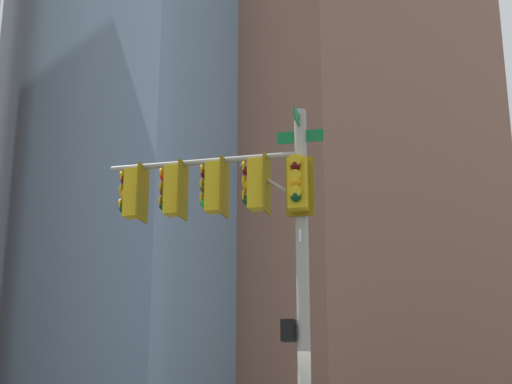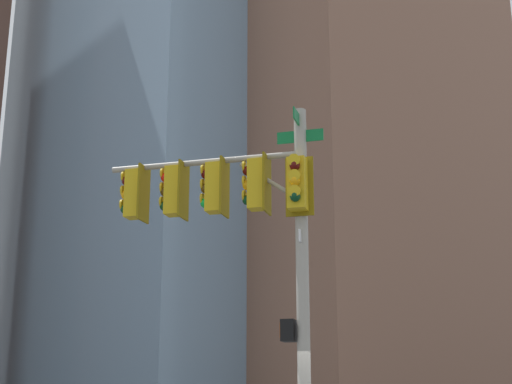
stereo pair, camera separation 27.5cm
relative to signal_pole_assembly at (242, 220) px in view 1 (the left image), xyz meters
name	(u,v)px [view 1 (the left image)]	position (x,y,z in m)	size (l,w,h in m)	color
signal_pole_assembly	(242,220)	(0.00, 0.00, 0.00)	(2.82, 3.74, 7.18)	#9E998C
building_brick_nearside	(350,138)	(-30.96, -25.52, 15.72)	(20.55, 14.60, 41.49)	#845B47
building_brick_midblock	(330,165)	(-31.55, -28.22, 14.38)	(16.53, 14.74, 38.80)	brown
building_glass_tower	(223,16)	(-30.25, -40.58, 32.02)	(31.75, 28.73, 74.07)	#7A99B2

